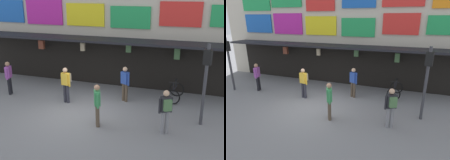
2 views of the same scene
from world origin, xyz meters
TOP-DOWN VIEW (x-y plane):
  - ground_plane at (0.00, 0.00)m, footprint 80.00×80.00m
  - shopfront at (-0.00, 4.57)m, footprint 18.00×2.60m
  - traffic_light_far at (5.02, 0.59)m, footprint 0.33×0.35m
  - bicycle_parked at (3.77, 2.78)m, footprint 0.82×1.22m
  - pedestrian_in_yellow at (-4.18, 1.04)m, footprint 0.31×0.51m
  - pedestrian_in_black at (1.56, 1.95)m, footprint 0.47×0.37m
  - pedestrian_in_white at (-0.98, 0.97)m, footprint 0.52×0.42m
  - pedestrian_in_green at (1.23, -0.77)m, footprint 0.36×0.49m
  - pedestrian_in_red at (3.77, -0.58)m, footprint 0.48×0.46m

SIDE VIEW (x-z plane):
  - ground_plane at x=0.00m, z-range 0.00..0.00m
  - bicycle_parked at x=3.77m, z-range -0.13..0.92m
  - pedestrian_in_yellow at x=-4.18m, z-range 0.11..1.79m
  - pedestrian_in_black at x=1.56m, z-range 0.11..1.79m
  - pedestrian_in_green at x=1.23m, z-range 0.11..1.79m
  - pedestrian_in_white at x=-0.98m, z-range 0.14..1.82m
  - pedestrian_in_red at x=3.77m, z-range 0.14..1.82m
  - traffic_light_far at x=5.02m, z-range 0.54..3.74m
  - shopfront at x=0.00m, z-range -0.04..7.96m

